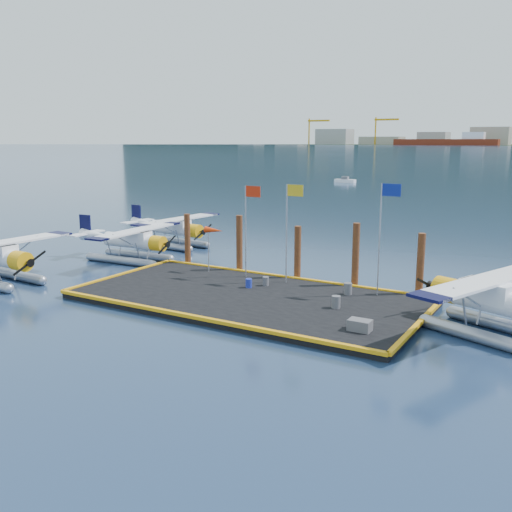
{
  "coord_description": "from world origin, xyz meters",
  "views": [
    {
      "loc": [
        16.73,
        -27.46,
        9.35
      ],
      "look_at": [
        -0.66,
        2.0,
        2.3
      ],
      "focal_mm": 40.0,
      "sensor_mm": 36.0,
      "label": 1
    }
  ],
  "objects": [
    {
      "name": "flagpole_yellow",
      "position": [
        0.7,
        3.8,
        4.51
      ],
      "size": [
        1.14,
        0.08,
        6.2
      ],
      "color": "#9C9DA4",
      "rests_on": "dock"
    },
    {
      "name": "drum_4",
      "position": [
        4.96,
        3.08,
        0.74
      ],
      "size": [
        0.48,
        0.48,
        0.68
      ],
      "primitive_type": "cylinder",
      "color": "#545358",
      "rests_on": "dock"
    },
    {
      "name": "seaplane_b",
      "position": [
        -13.38,
        4.89,
        1.48
      ],
      "size": [
        8.65,
        9.54,
        3.39
      ],
      "rotation": [
        0.0,
        0.0,
        -1.51
      ],
      "color": "#9497A1",
      "rests_on": "ground"
    },
    {
      "name": "piling_2",
      "position": [
        0.5,
        5.4,
        1.9
      ],
      "size": [
        0.44,
        0.44,
        3.8
      ],
      "primitive_type": "cylinder",
      "color": "#442013",
      "rests_on": "ground"
    },
    {
      "name": "dock_bumpers",
      "position": [
        0.0,
        0.0,
        0.49
      ],
      "size": [
        20.25,
        10.25,
        0.18
      ],
      "primitive_type": null,
      "color": "orange",
      "rests_on": "dock"
    },
    {
      "name": "seaplane_c",
      "position": [
        -14.44,
        11.36,
        1.49
      ],
      "size": [
        8.73,
        9.63,
        3.41
      ],
      "rotation": [
        0.0,
        0.0,
        -1.66
      ],
      "color": "#9497A1",
      "rests_on": "ground"
    },
    {
      "name": "flagpole_red",
      "position": [
        -2.29,
        3.8,
        4.4
      ],
      "size": [
        1.14,
        0.08,
        6.0
      ],
      "color": "#9C9DA4",
      "rests_on": "dock"
    },
    {
      "name": "ground",
      "position": [
        0.0,
        0.0,
        0.0
      ],
      "size": [
        4000.0,
        4000.0,
        0.0
      ],
      "primitive_type": "plane",
      "color": "navy",
      "rests_on": "ground"
    },
    {
      "name": "drum_5",
      "position": [
        -0.2,
        2.42,
        0.68
      ],
      "size": [
        0.39,
        0.39,
        0.55
      ],
      "primitive_type": "cylinder",
      "color": "#545358",
      "rests_on": "dock"
    },
    {
      "name": "windsock",
      "position": [
        -5.03,
        3.8,
        3.23
      ],
      "size": [
        1.4,
        0.44,
        3.12
      ],
      "color": "#9C9DA4",
      "rests_on": "dock"
    },
    {
      "name": "crate",
      "position": [
        7.85,
        -2.71,
        0.67
      ],
      "size": [
        1.07,
        0.72,
        0.54
      ],
      "primitive_type": "cube",
      "color": "#545358",
      "rests_on": "dock"
    },
    {
      "name": "piling_1",
      "position": [
        -4.0,
        5.4,
        2.1
      ],
      "size": [
        0.44,
        0.44,
        4.2
      ],
      "primitive_type": "cylinder",
      "color": "#442013",
      "rests_on": "ground"
    },
    {
      "name": "flagpole_blue",
      "position": [
        6.7,
        3.8,
        4.69
      ],
      "size": [
        1.14,
        0.08,
        6.5
      ],
      "color": "#9C9DA4",
      "rests_on": "dock"
    },
    {
      "name": "piling_3",
      "position": [
        4.5,
        5.4,
        2.15
      ],
      "size": [
        0.44,
        0.44,
        4.3
      ],
      "primitive_type": "cylinder",
      "color": "#442013",
      "rests_on": "ground"
    },
    {
      "name": "drum_0",
      "position": [
        -0.85,
        1.46,
        0.68
      ],
      "size": [
        0.39,
        0.39,
        0.55
      ],
      "primitive_type": "cylinder",
      "color": "#1C2A9C",
      "rests_on": "dock"
    },
    {
      "name": "piling_0",
      "position": [
        -8.5,
        5.4,
        2.0
      ],
      "size": [
        0.44,
        0.44,
        4.0
      ],
      "primitive_type": "cylinder",
      "color": "#442013",
      "rests_on": "ground"
    },
    {
      "name": "dock",
      "position": [
        0.0,
        0.0,
        0.2
      ],
      "size": [
        20.0,
        10.0,
        0.4
      ],
      "primitive_type": "cube",
      "color": "black",
      "rests_on": "ground"
    },
    {
      "name": "drum_2",
      "position": [
        5.43,
        0.17,
        0.74
      ],
      "size": [
        0.48,
        0.48,
        0.67
      ],
      "primitive_type": "cylinder",
      "color": "#545358",
      "rests_on": "dock"
    },
    {
      "name": "seaplane_d",
      "position": [
        13.29,
        0.7,
        1.63
      ],
      "size": [
        9.75,
        10.33,
        3.73
      ],
      "rotation": [
        0.0,
        0.0,
        1.2
      ],
      "color": "#9497A1",
      "rests_on": "ground"
    },
    {
      "name": "piling_4",
      "position": [
        8.5,
        5.4,
        2.0
      ],
      "size": [
        0.44,
        0.44,
        4.0
      ],
      "primitive_type": "cylinder",
      "color": "#442013",
      "rests_on": "ground"
    }
  ]
}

